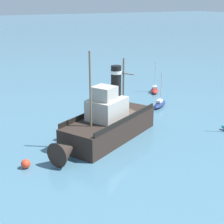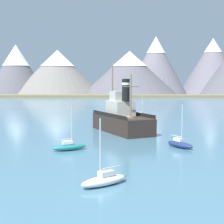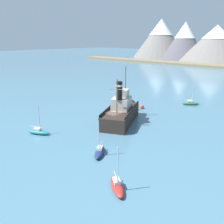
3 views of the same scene
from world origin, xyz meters
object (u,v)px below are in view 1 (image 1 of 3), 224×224
Objects in this scene: old_tugboat at (106,124)px; sailboat_red at (155,90)px; sailboat_navy at (160,104)px; mooring_buoy at (26,164)px.

sailboat_red is (13.27, -16.56, -1.40)m from old_tugboat.
sailboat_navy is 1.00× the size of sailboat_red.
old_tugboat reaches higher than sailboat_navy.
old_tugboat is 9.79m from mooring_buoy.
old_tugboat is at bearing 117.90° from sailboat_navy.
sailboat_red is at bearing -59.62° from mooring_buoy.
mooring_buoy is (-8.53, 21.81, -0.00)m from sailboat_navy.
sailboat_red is (6.74, -4.23, 0.00)m from sailboat_navy.
old_tugboat is 14.02m from sailboat_navy.
sailboat_navy is 7.96m from sailboat_red.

